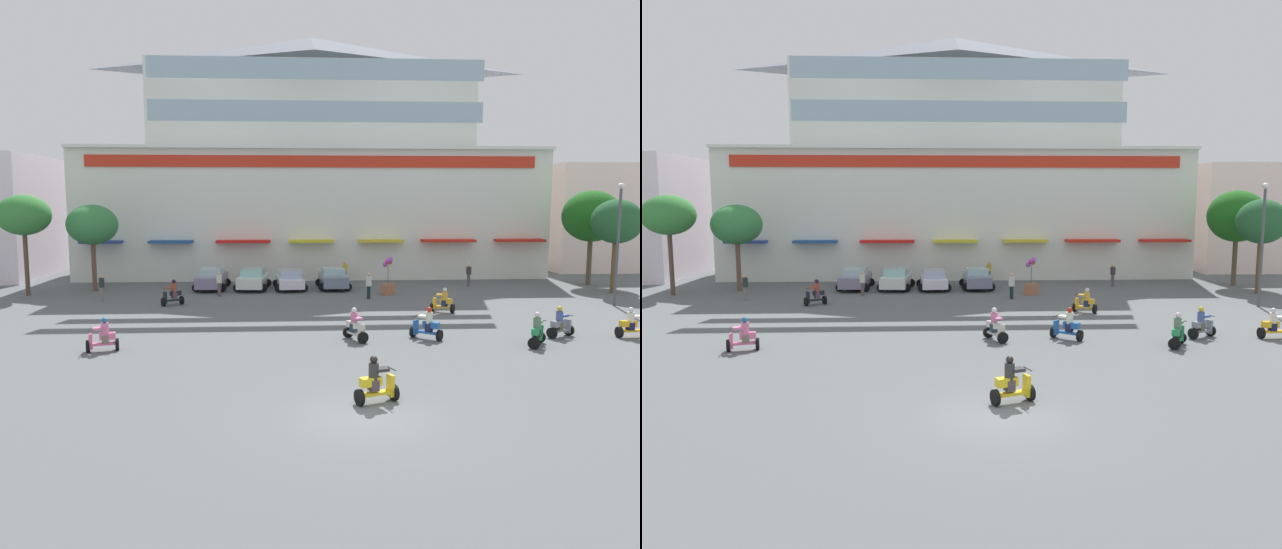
# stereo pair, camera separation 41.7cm
# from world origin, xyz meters

# --- Properties ---
(ground_plane) EXTENTS (128.00, 128.00, 0.00)m
(ground_plane) POSITION_xyz_m (0.00, 13.00, 0.00)
(ground_plane) COLOR #595E60
(colonial_building) EXTENTS (38.05, 17.19, 20.34)m
(colonial_building) POSITION_xyz_m (0.00, 36.28, 9.04)
(colonial_building) COLOR silver
(colonial_building) RESTS_ON ground
(flank_building_right) EXTENTS (10.43, 11.56, 9.58)m
(flank_building_right) POSITION_xyz_m (26.70, 38.69, 4.79)
(flank_building_right) COLOR #FCDDD5
(flank_building_right) RESTS_ON ground
(plaza_tree_0) EXTENTS (3.54, 3.15, 6.75)m
(plaza_tree_0) POSITION_xyz_m (-19.63, 23.78, 5.37)
(plaza_tree_0) COLOR brown
(plaza_tree_0) RESTS_ON ground
(plaza_tree_1) EXTENTS (3.35, 3.27, 6.46)m
(plaza_tree_1) POSITION_xyz_m (20.41, 22.70, 4.90)
(plaza_tree_1) COLOR brown
(plaza_tree_1) RESTS_ON ground
(plaza_tree_2) EXTENTS (3.51, 3.08, 6.09)m
(plaza_tree_2) POSITION_xyz_m (-15.74, 25.52, 4.66)
(plaza_tree_2) COLOR brown
(plaza_tree_2) RESTS_ON ground
(plaza_tree_3) EXTENTS (4.27, 4.20, 7.11)m
(plaza_tree_3) POSITION_xyz_m (20.69, 26.67, 5.17)
(plaza_tree_3) COLOR brown
(plaza_tree_3) RESTS_ON ground
(parked_car_0) EXTENTS (2.49, 4.40, 1.54)m
(parked_car_0) POSITION_xyz_m (-7.61, 25.98, 0.78)
(parked_car_0) COLOR gray
(parked_car_0) RESTS_ON ground
(parked_car_1) EXTENTS (2.64, 4.21, 1.54)m
(parked_car_1) POSITION_xyz_m (-4.65, 25.66, 0.77)
(parked_car_1) COLOR silver
(parked_car_1) RESTS_ON ground
(parked_car_2) EXTENTS (2.54, 3.99, 1.44)m
(parked_car_2) POSITION_xyz_m (-1.98, 25.41, 0.73)
(parked_car_2) COLOR silver
(parked_car_2) RESTS_ON ground
(parked_car_3) EXTENTS (2.48, 4.00, 1.51)m
(parked_car_3) POSITION_xyz_m (1.15, 25.66, 0.77)
(parked_car_3) COLOR slate
(parked_car_3) RESTS_ON ground
(scooter_rider_0) EXTENTS (1.48, 0.97, 1.55)m
(scooter_rider_0) POSITION_xyz_m (0.55, 1.14, 0.65)
(scooter_rider_0) COLOR black
(scooter_rider_0) RESTS_ON ground
(scooter_rider_1) EXTENTS (1.50, 0.58, 1.44)m
(scooter_rider_1) POSITION_xyz_m (13.94, 9.50, 0.59)
(scooter_rider_1) COLOR black
(scooter_rider_1) RESTS_ON ground
(scooter_rider_2) EXTENTS (1.40, 1.17, 1.44)m
(scooter_rider_2) POSITION_xyz_m (6.71, 16.24, 0.59)
(scooter_rider_2) COLOR black
(scooter_rider_2) RESTS_ON ground
(scooter_rider_3) EXTENTS (1.25, 1.52, 1.55)m
(scooter_rider_3) POSITION_xyz_m (8.76, 8.11, 0.65)
(scooter_rider_3) COLOR black
(scooter_rider_3) RESTS_ON ground
(scooter_rider_4) EXTENTS (1.48, 1.35, 1.52)m
(scooter_rider_4) POSITION_xyz_m (4.22, 9.72, 0.63)
(scooter_rider_4) COLOR black
(scooter_rider_4) RESTS_ON ground
(scooter_rider_5) EXTENTS (1.08, 1.50, 1.53)m
(scooter_rider_5) POSITION_xyz_m (0.87, 9.64, 0.63)
(scooter_rider_5) COLOR black
(scooter_rider_5) RESTS_ON ground
(scooter_rider_6) EXTENTS (1.41, 0.83, 1.46)m
(scooter_rider_6) POSITION_xyz_m (-10.10, 8.32, 0.60)
(scooter_rider_6) COLOR black
(scooter_rider_6) RESTS_ON ground
(scooter_rider_7) EXTENTS (1.40, 1.14, 1.59)m
(scooter_rider_7) POSITION_xyz_m (-9.20, 19.43, 0.66)
(scooter_rider_7) COLOR black
(scooter_rider_7) RESTS_ON ground
(scooter_rider_8) EXTENTS (1.47, 1.11, 1.49)m
(scooter_rider_8) POSITION_xyz_m (10.60, 9.76, 0.61)
(scooter_rider_8) COLOR black
(scooter_rider_8) RESTS_ON ground
(pedestrian_0) EXTENTS (0.39, 0.39, 1.70)m
(pedestrian_0) POSITION_xyz_m (3.10, 21.12, 0.96)
(pedestrian_0) COLOR #16242B
(pedestrian_0) RESTS_ON ground
(pedestrian_1) EXTENTS (0.46, 0.46, 1.69)m
(pedestrian_1) POSITION_xyz_m (11.32, 26.29, 0.96)
(pedestrian_1) COLOR #4D474D
(pedestrian_1) RESTS_ON ground
(pedestrian_2) EXTENTS (0.36, 0.36, 1.69)m
(pedestrian_2) POSITION_xyz_m (-13.97, 21.19, 0.97)
(pedestrian_2) COLOR slate
(pedestrian_2) RESTS_ON ground
(pedestrian_3) EXTENTS (0.45, 0.45, 1.64)m
(pedestrian_3) POSITION_xyz_m (-6.73, 22.73, 0.93)
(pedestrian_3) COLOR #554848
(pedestrian_3) RESTS_ON ground
(pedestrian_4) EXTENTS (0.44, 0.44, 1.63)m
(pedestrian_4) POSITION_xyz_m (2.34, 29.07, 0.92)
(pedestrian_4) COLOR #4D4F41
(pedestrian_4) RESTS_ON ground
(streetlamp_near) EXTENTS (0.40, 0.40, 7.40)m
(streetlamp_near) POSITION_xyz_m (17.66, 17.63, 4.28)
(streetlamp_near) COLOR #474C51
(streetlamp_near) RESTS_ON ground
(balloon_vendor_cart) EXTENTS (1.06, 1.06, 2.58)m
(balloon_vendor_cart) POSITION_xyz_m (4.67, 22.88, 1.09)
(balloon_vendor_cart) COLOR #A06545
(balloon_vendor_cart) RESTS_ON ground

